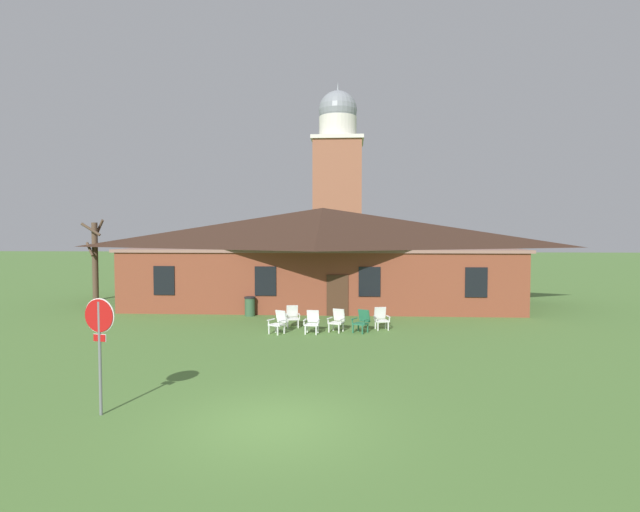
{
  "coord_description": "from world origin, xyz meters",
  "views": [
    {
      "loc": [
        1.73,
        -10.9,
        4.23
      ],
      "look_at": [
        0.5,
        8.84,
        3.32
      ],
      "focal_mm": 28.37,
      "sensor_mm": 36.0,
      "label": 1
    }
  ],
  "objects_px": {
    "stop_sign": "(99,332)",
    "lawn_chair_by_porch": "(279,322)",
    "lawn_chair_far_side": "(381,318)",
    "trash_bin": "(250,306)",
    "lawn_chair_middle": "(337,320)",
    "lawn_chair_near_door": "(292,316)",
    "lawn_chair_right_end": "(362,321)",
    "lawn_chair_left_end": "(312,321)"
  },
  "relations": [
    {
      "from": "lawn_chair_by_porch",
      "to": "lawn_chair_left_end",
      "type": "xyz_separation_m",
      "value": [
        1.41,
        0.14,
        0.0
      ]
    },
    {
      "from": "lawn_chair_near_door",
      "to": "lawn_chair_middle",
      "type": "relative_size",
      "value": 1.0
    },
    {
      "from": "stop_sign",
      "to": "lawn_chair_far_side",
      "type": "distance_m",
      "value": 13.09
    },
    {
      "from": "lawn_chair_by_porch",
      "to": "lawn_chair_far_side",
      "type": "bearing_deg",
      "value": 15.56
    },
    {
      "from": "lawn_chair_middle",
      "to": "lawn_chair_far_side",
      "type": "relative_size",
      "value": 1.0
    },
    {
      "from": "lawn_chair_left_end",
      "to": "trash_bin",
      "type": "bearing_deg",
      "value": 129.8
    },
    {
      "from": "stop_sign",
      "to": "lawn_chair_middle",
      "type": "relative_size",
      "value": 2.85
    },
    {
      "from": "lawn_chair_right_end",
      "to": "lawn_chair_far_side",
      "type": "height_order",
      "value": "same"
    },
    {
      "from": "lawn_chair_by_porch",
      "to": "trash_bin",
      "type": "distance_m",
      "value": 4.83
    },
    {
      "from": "stop_sign",
      "to": "trash_bin",
      "type": "xyz_separation_m",
      "value": [
        0.65,
        14.04,
        -1.44
      ]
    },
    {
      "from": "stop_sign",
      "to": "trash_bin",
      "type": "height_order",
      "value": "stop_sign"
    },
    {
      "from": "lawn_chair_by_porch",
      "to": "lawn_chair_left_end",
      "type": "relative_size",
      "value": 1.0
    },
    {
      "from": "lawn_chair_near_door",
      "to": "stop_sign",
      "type": "bearing_deg",
      "value": -105.77
    },
    {
      "from": "trash_bin",
      "to": "lawn_chair_near_door",
      "type": "bearing_deg",
      "value": -48.59
    },
    {
      "from": "lawn_chair_by_porch",
      "to": "lawn_chair_near_door",
      "type": "bearing_deg",
      "value": 74.72
    },
    {
      "from": "lawn_chair_left_end",
      "to": "stop_sign",
      "type": "bearing_deg",
      "value": -112.93
    },
    {
      "from": "lawn_chair_near_door",
      "to": "trash_bin",
      "type": "bearing_deg",
      "value": 131.41
    },
    {
      "from": "lawn_chair_middle",
      "to": "trash_bin",
      "type": "relative_size",
      "value": 0.98
    },
    {
      "from": "lawn_chair_right_end",
      "to": "lawn_chair_middle",
      "type": "bearing_deg",
      "value": 173.36
    },
    {
      "from": "lawn_chair_by_porch",
      "to": "lawn_chair_middle",
      "type": "relative_size",
      "value": 1.0
    },
    {
      "from": "lawn_chair_middle",
      "to": "lawn_chair_near_door",
      "type": "bearing_deg",
      "value": 155.49
    },
    {
      "from": "lawn_chair_left_end",
      "to": "lawn_chair_right_end",
      "type": "height_order",
      "value": "same"
    },
    {
      "from": "lawn_chair_right_end",
      "to": "lawn_chair_by_porch",
      "type": "bearing_deg",
      "value": -172.64
    },
    {
      "from": "lawn_chair_middle",
      "to": "trash_bin",
      "type": "height_order",
      "value": "trash_bin"
    },
    {
      "from": "trash_bin",
      "to": "lawn_chair_left_end",
      "type": "bearing_deg",
      "value": -50.2
    },
    {
      "from": "lawn_chair_middle",
      "to": "lawn_chair_right_end",
      "type": "relative_size",
      "value": 1.0
    },
    {
      "from": "stop_sign",
      "to": "lawn_chair_by_porch",
      "type": "relative_size",
      "value": 2.85
    },
    {
      "from": "lawn_chair_left_end",
      "to": "lawn_chair_middle",
      "type": "height_order",
      "value": "same"
    },
    {
      "from": "lawn_chair_far_side",
      "to": "stop_sign",
      "type": "bearing_deg",
      "value": -123.09
    },
    {
      "from": "lawn_chair_near_door",
      "to": "lawn_chair_middle",
      "type": "bearing_deg",
      "value": -24.51
    },
    {
      "from": "stop_sign",
      "to": "lawn_chair_left_end",
      "type": "height_order",
      "value": "stop_sign"
    },
    {
      "from": "trash_bin",
      "to": "lawn_chair_middle",
      "type": "bearing_deg",
      "value": -39.68
    },
    {
      "from": "lawn_chair_far_side",
      "to": "lawn_chair_right_end",
      "type": "bearing_deg",
      "value": -138.3
    },
    {
      "from": "stop_sign",
      "to": "lawn_chair_by_porch",
      "type": "distance_m",
      "value": 10.18
    },
    {
      "from": "lawn_chair_by_porch",
      "to": "lawn_chair_far_side",
      "type": "distance_m",
      "value": 4.52
    },
    {
      "from": "stop_sign",
      "to": "lawn_chair_near_door",
      "type": "height_order",
      "value": "stop_sign"
    },
    {
      "from": "stop_sign",
      "to": "lawn_chair_near_door",
      "type": "distance_m",
      "value": 11.72
    },
    {
      "from": "lawn_chair_by_porch",
      "to": "lawn_chair_right_end",
      "type": "bearing_deg",
      "value": 7.36
    },
    {
      "from": "lawn_chair_near_door",
      "to": "trash_bin",
      "type": "xyz_separation_m",
      "value": [
        -2.51,
        2.84,
        -0.0
      ]
    },
    {
      "from": "lawn_chair_by_porch",
      "to": "lawn_chair_left_end",
      "type": "distance_m",
      "value": 1.41
    },
    {
      "from": "lawn_chair_middle",
      "to": "lawn_chair_right_end",
      "type": "xyz_separation_m",
      "value": [
        1.05,
        -0.12,
        0.0
      ]
    },
    {
      "from": "lawn_chair_by_porch",
      "to": "trash_bin",
      "type": "xyz_separation_m",
      "value": [
        -2.1,
        4.35,
        -0.0
      ]
    }
  ]
}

